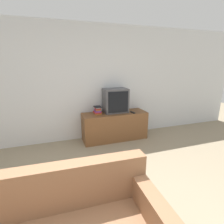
% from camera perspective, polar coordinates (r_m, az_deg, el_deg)
% --- Properties ---
extents(wall_back, '(9.00, 0.06, 2.60)m').
position_cam_1_polar(wall_back, '(4.03, -12.56, 8.75)').
color(wall_back, silver).
rests_on(wall_back, ground_plane).
extents(tv_stand, '(1.50, 0.50, 0.65)m').
position_cam_1_polar(tv_stand, '(4.15, 0.86, -4.56)').
color(tv_stand, brown).
rests_on(tv_stand, ground_plane).
extents(television, '(0.55, 0.38, 0.55)m').
position_cam_1_polar(television, '(4.06, 1.14, 3.77)').
color(television, '#4C4C51').
rests_on(television, tv_stand).
extents(book_stack, '(0.18, 0.23, 0.18)m').
position_cam_1_polar(book_stack, '(3.95, -4.73, 0.49)').
color(book_stack, '#995623').
rests_on(book_stack, tv_stand).
extents(remote_on_stand, '(0.07, 0.16, 0.02)m').
position_cam_1_polar(remote_on_stand, '(4.08, 6.74, -0.10)').
color(remote_on_stand, black).
rests_on(remote_on_stand, tv_stand).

